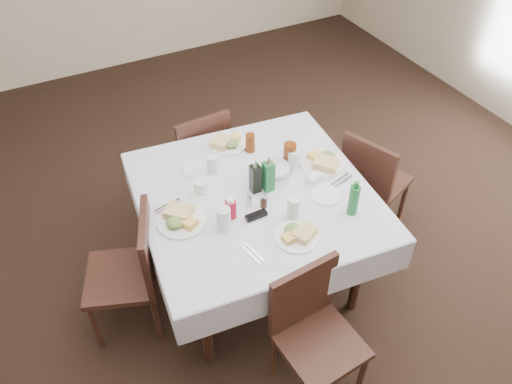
% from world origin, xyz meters
% --- Properties ---
extents(ground_plane, '(7.00, 7.00, 0.00)m').
position_xyz_m(ground_plane, '(0.00, 0.00, 0.00)').
color(ground_plane, black).
extents(room_shell, '(6.04, 7.04, 2.80)m').
position_xyz_m(room_shell, '(0.00, 0.00, 1.71)').
color(room_shell, '#BEAC94').
rests_on(room_shell, ground).
extents(dining_table, '(1.48, 1.48, 0.76)m').
position_xyz_m(dining_table, '(-0.02, 0.14, 0.68)').
color(dining_table, black).
rests_on(dining_table, ground).
extents(chair_north, '(0.43, 0.43, 0.85)m').
position_xyz_m(chair_north, '(-0.05, 0.97, 0.49)').
color(chair_north, black).
rests_on(chair_north, ground).
extents(chair_south, '(0.43, 0.43, 0.85)m').
position_xyz_m(chair_south, '(-0.08, -0.64, 0.48)').
color(chair_south, black).
rests_on(chair_south, ground).
extents(chair_east, '(0.52, 0.52, 0.84)m').
position_xyz_m(chair_east, '(0.91, 0.16, 0.48)').
color(chair_east, black).
rests_on(chair_east, ground).
extents(chair_west, '(0.53, 0.53, 0.87)m').
position_xyz_m(chair_west, '(-0.79, 0.15, 0.50)').
color(chair_west, black).
rests_on(chair_west, ground).
extents(meal_north, '(0.25, 0.25, 0.06)m').
position_xyz_m(meal_north, '(0.03, 0.63, 0.78)').
color(meal_north, white).
rests_on(meal_north, dining_table).
extents(meal_south, '(0.24, 0.24, 0.05)m').
position_xyz_m(meal_south, '(0.03, -0.28, 0.78)').
color(meal_south, white).
rests_on(meal_south, dining_table).
extents(meal_east, '(0.28, 0.28, 0.06)m').
position_xyz_m(meal_east, '(0.49, 0.18, 0.79)').
color(meal_east, white).
rests_on(meal_east, dining_table).
extents(meal_west, '(0.28, 0.28, 0.06)m').
position_xyz_m(meal_west, '(-0.49, 0.12, 0.79)').
color(meal_west, white).
rests_on(meal_west, dining_table).
extents(side_plate_a, '(0.17, 0.17, 0.01)m').
position_xyz_m(side_plate_a, '(-0.24, 0.49, 0.77)').
color(side_plate_a, white).
rests_on(side_plate_a, dining_table).
extents(side_plate_b, '(0.18, 0.18, 0.01)m').
position_xyz_m(side_plate_b, '(0.34, -0.08, 0.77)').
color(side_plate_b, white).
rests_on(side_plate_b, dining_table).
extents(water_n, '(0.07, 0.07, 0.12)m').
position_xyz_m(water_n, '(-0.16, 0.43, 0.82)').
color(water_n, silver).
rests_on(water_n, dining_table).
extents(water_s, '(0.07, 0.07, 0.14)m').
position_xyz_m(water_s, '(0.09, -0.13, 0.83)').
color(water_s, silver).
rests_on(water_s, dining_table).
extents(water_e, '(0.07, 0.07, 0.13)m').
position_xyz_m(water_e, '(0.30, 0.24, 0.83)').
color(water_e, silver).
rests_on(water_e, dining_table).
extents(water_w, '(0.08, 0.08, 0.14)m').
position_xyz_m(water_w, '(-0.30, -0.04, 0.83)').
color(water_w, silver).
rests_on(water_w, dining_table).
extents(iced_tea_a, '(0.06, 0.06, 0.13)m').
position_xyz_m(iced_tea_a, '(0.14, 0.51, 0.83)').
color(iced_tea_a, '#652B0D').
rests_on(iced_tea_a, dining_table).
extents(iced_tea_b, '(0.08, 0.08, 0.17)m').
position_xyz_m(iced_tea_b, '(0.29, 0.27, 0.84)').
color(iced_tea_b, '#652B0D').
rests_on(iced_tea_b, dining_table).
extents(bread_basket, '(0.21, 0.21, 0.07)m').
position_xyz_m(bread_basket, '(0.16, 0.22, 0.80)').
color(bread_basket, silver).
rests_on(bread_basket, dining_table).
extents(oil_cruet_dark, '(0.06, 0.06, 0.24)m').
position_xyz_m(oil_cruet_dark, '(-0.00, 0.16, 0.86)').
color(oil_cruet_dark, black).
rests_on(oil_cruet_dark, dining_table).
extents(oil_cruet_green, '(0.06, 0.06, 0.25)m').
position_xyz_m(oil_cruet_green, '(0.07, 0.13, 0.87)').
color(oil_cruet_green, '#1B6D30').
rests_on(oil_cruet_green, dining_table).
extents(ketchup_bottle, '(0.06, 0.06, 0.14)m').
position_xyz_m(ketchup_bottle, '(-0.22, 0.03, 0.83)').
color(ketchup_bottle, maroon).
rests_on(ketchup_bottle, dining_table).
extents(salt_shaker, '(0.03, 0.03, 0.07)m').
position_xyz_m(salt_shaker, '(-0.09, 0.05, 0.80)').
color(salt_shaker, white).
rests_on(salt_shaker, dining_table).
extents(pepper_shaker, '(0.04, 0.04, 0.09)m').
position_xyz_m(pepper_shaker, '(-0.02, 0.01, 0.81)').
color(pepper_shaker, '#3E281D').
rests_on(pepper_shaker, dining_table).
extents(coffee_mug, '(0.13, 0.13, 0.09)m').
position_xyz_m(coffee_mug, '(-0.29, 0.28, 0.80)').
color(coffee_mug, white).
rests_on(coffee_mug, dining_table).
extents(sunglasses, '(0.13, 0.04, 0.03)m').
position_xyz_m(sunglasses, '(-0.10, -0.05, 0.78)').
color(sunglasses, black).
rests_on(sunglasses, dining_table).
extents(green_bottle, '(0.06, 0.06, 0.23)m').
position_xyz_m(green_bottle, '(0.40, -0.26, 0.86)').
color(green_bottle, '#1B6D30').
rests_on(green_bottle, dining_table).
extents(sugar_caddy, '(0.10, 0.07, 0.05)m').
position_xyz_m(sugar_caddy, '(0.35, 0.06, 0.79)').
color(sugar_caddy, white).
rests_on(sugar_caddy, dining_table).
extents(cutlery_n, '(0.08, 0.17, 0.01)m').
position_xyz_m(cutlery_n, '(0.11, 0.59, 0.77)').
color(cutlery_n, silver).
rests_on(cutlery_n, dining_table).
extents(cutlery_s, '(0.07, 0.17, 0.01)m').
position_xyz_m(cutlery_s, '(-0.24, -0.27, 0.77)').
color(cutlery_s, silver).
rests_on(cutlery_s, dining_table).
extents(cutlery_e, '(0.19, 0.09, 0.01)m').
position_xyz_m(cutlery_e, '(0.49, -0.01, 0.77)').
color(cutlery_e, silver).
rests_on(cutlery_e, dining_table).
extents(cutlery_w, '(0.17, 0.07, 0.01)m').
position_xyz_m(cutlery_w, '(-0.51, 0.26, 0.77)').
color(cutlery_w, silver).
rests_on(cutlery_w, dining_table).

